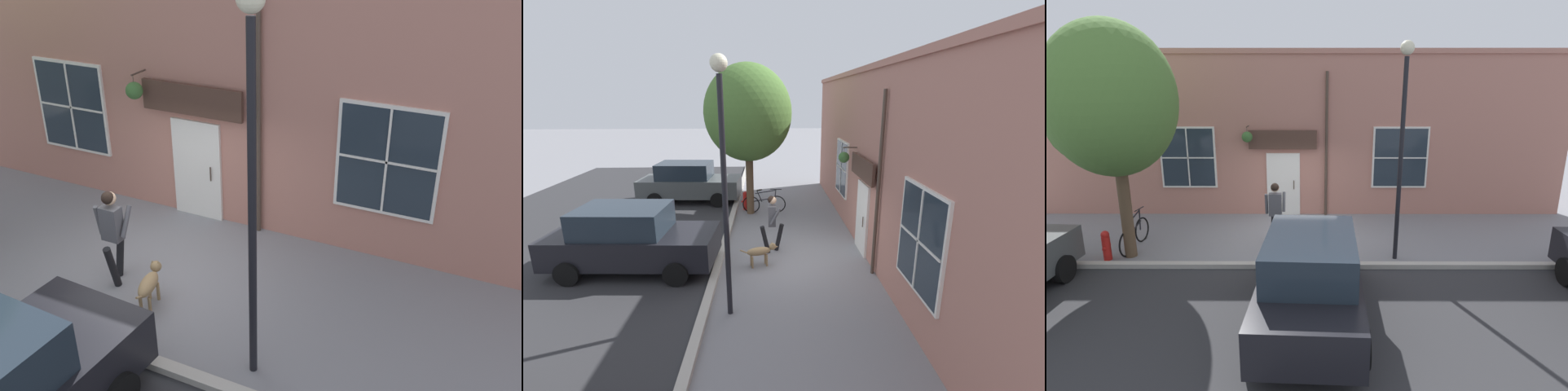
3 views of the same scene
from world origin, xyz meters
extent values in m
plane|color=gray|center=(0.00, 0.00, 0.00)|extent=(90.00, 90.00, 0.00)
cube|color=#B2ADA3|center=(2.00, 0.00, 0.06)|extent=(0.20, 28.00, 0.12)
cube|color=#2D2D30|center=(7.00, 0.00, 0.00)|extent=(10.00, 28.00, 0.01)
cube|color=#B27566|center=(-2.35, 0.00, 2.60)|extent=(0.30, 18.00, 5.19)
cube|color=#B27566|center=(-2.35, 0.00, 5.27)|extent=(0.42, 18.00, 0.16)
cube|color=white|center=(-2.18, -0.31, 1.05)|extent=(0.10, 1.10, 2.10)
cube|color=#232D38|center=(-2.15, -0.31, 1.00)|extent=(0.03, 0.90, 1.90)
cylinder|color=#47382D|center=(-2.09, 0.04, 1.05)|extent=(0.03, 0.03, 0.30)
cube|color=#4C3328|center=(-2.08, -0.31, 2.55)|extent=(0.08, 2.20, 0.60)
cylinder|color=#47382D|center=(-2.12, 1.10, 2.34)|extent=(0.09, 0.09, 4.67)
cylinder|color=#47382D|center=(-1.96, -1.41, 2.99)|extent=(0.44, 0.04, 0.04)
cylinder|color=#47382D|center=(-1.78, -1.41, 2.81)|extent=(0.01, 0.01, 0.34)
cone|color=#2D2823|center=(-1.78, -1.41, 2.59)|extent=(0.32, 0.32, 0.18)
sphere|color=#3D6B33|center=(-1.78, -1.41, 2.68)|extent=(0.34, 0.34, 0.34)
cube|color=white|center=(-2.18, -3.43, 1.95)|extent=(0.08, 1.82, 2.02)
cube|color=#232D38|center=(-2.15, -3.43, 1.95)|extent=(0.03, 1.70, 1.90)
cube|color=white|center=(-2.13, -3.43, 1.95)|extent=(0.04, 0.04, 1.90)
cube|color=white|center=(-2.13, -3.43, 1.95)|extent=(0.04, 1.70, 0.04)
cube|color=white|center=(-2.18, 3.53, 1.95)|extent=(0.08, 1.82, 2.02)
cube|color=#232D38|center=(-2.15, 3.53, 1.95)|extent=(0.03, 1.70, 1.90)
cube|color=white|center=(-2.13, 3.53, 1.95)|extent=(0.04, 0.04, 1.90)
cube|color=white|center=(-2.13, 3.53, 1.95)|extent=(0.04, 1.70, 0.04)
cylinder|color=black|center=(0.29, -0.46, 0.42)|extent=(0.30, 0.13, 0.85)
cylinder|color=black|center=(0.71, -0.30, 0.42)|extent=(0.30, 0.13, 0.85)
cube|color=#4C4C51|center=(0.50, -0.38, 1.15)|extent=(0.22, 0.34, 0.61)
sphere|color=tan|center=(0.48, -0.38, 1.61)|extent=(0.23, 0.23, 0.23)
sphere|color=black|center=(0.51, -0.38, 1.63)|extent=(0.22, 0.22, 0.22)
cylinder|color=#4C4C51|center=(0.54, -0.61, 1.17)|extent=(0.16, 0.08, 0.57)
cylinder|color=#4C4C51|center=(0.40, -0.15, 1.19)|extent=(0.33, 0.08, 0.52)
ellipsoid|color=#997A51|center=(0.88, 0.55, 0.43)|extent=(0.71, 0.42, 0.23)
cylinder|color=#997A51|center=(0.71, 0.43, 0.17)|extent=(0.06, 0.06, 0.33)
cylinder|color=#997A51|center=(0.67, 0.57, 0.17)|extent=(0.06, 0.06, 0.33)
cylinder|color=#997A51|center=(1.09, 0.53, 0.17)|extent=(0.06, 0.06, 0.33)
cylinder|color=#997A51|center=(1.05, 0.68, 0.17)|extent=(0.06, 0.06, 0.33)
sphere|color=#997A51|center=(0.50, 0.45, 0.52)|extent=(0.19, 0.19, 0.19)
cone|color=#997A51|center=(0.39, 0.42, 0.50)|extent=(0.12, 0.11, 0.09)
cone|color=#997A51|center=(0.52, 0.40, 0.61)|extent=(0.06, 0.06, 0.07)
cone|color=#997A51|center=(0.50, 0.50, 0.61)|extent=(0.06, 0.06, 0.07)
cylinder|color=#997A51|center=(1.28, 0.66, 0.48)|extent=(0.21, 0.09, 0.14)
cylinder|color=brown|center=(1.32, -4.05, 1.39)|extent=(0.29, 0.29, 2.79)
ellipsoid|color=#4C7533|center=(1.32, -4.05, 3.93)|extent=(3.27, 2.94, 3.60)
sphere|color=#4C7533|center=(1.69, -4.55, 3.36)|extent=(1.62, 1.62, 1.62)
torus|color=black|center=(0.26, -4.17, 0.33)|extent=(0.70, 0.13, 0.70)
torus|color=black|center=(1.30, -4.14, 0.33)|extent=(0.70, 0.13, 0.70)
cylinder|color=black|center=(0.78, -4.15, 0.53)|extent=(0.98, 0.06, 0.19)
cylinder|color=black|center=(0.96, -4.15, 0.67)|extent=(0.23, 0.04, 0.48)
cylinder|color=black|center=(0.73, -4.16, 0.85)|extent=(0.83, 0.06, 0.16)
cylinder|color=black|center=(0.33, -4.17, 0.65)|extent=(0.11, 0.04, 0.58)
cylinder|color=black|center=(0.30, -4.17, 0.95)|extent=(0.46, 0.09, 0.03)
ellipsoid|color=black|center=(0.96, -4.15, 0.93)|extent=(0.25, 0.11, 0.10)
cube|color=#474C4C|center=(4.03, -5.86, 0.69)|extent=(4.38, 1.97, 0.76)
cube|color=#1E2833|center=(4.25, -5.87, 1.41)|extent=(2.31, 1.66, 0.68)
cylinder|color=black|center=(2.66, -6.68, 0.31)|extent=(0.63, 0.21, 0.62)
cylinder|color=black|center=(2.74, -4.92, 0.31)|extent=(0.63, 0.21, 0.62)
cylinder|color=black|center=(5.32, -6.81, 0.31)|extent=(0.63, 0.21, 0.62)
cylinder|color=black|center=(5.41, -5.05, 0.31)|extent=(0.63, 0.21, 0.62)
cube|color=black|center=(4.17, 0.57, 0.69)|extent=(4.38, 1.97, 0.76)
cube|color=#1E2833|center=(4.39, 0.56, 1.41)|extent=(2.31, 1.66, 0.68)
cylinder|color=black|center=(2.80, -0.24, 0.31)|extent=(0.63, 0.21, 0.62)
cylinder|color=black|center=(2.89, 1.51, 0.31)|extent=(0.63, 0.21, 0.62)
cylinder|color=black|center=(5.46, -0.38, 0.31)|extent=(0.63, 0.21, 0.62)
cylinder|color=black|center=(5.55, 1.38, 0.31)|extent=(0.63, 0.21, 0.62)
cylinder|color=black|center=(1.45, 2.72, 2.44)|extent=(0.11, 0.11, 4.89)
sphere|color=beige|center=(1.45, 2.72, 5.07)|extent=(0.32, 0.32, 0.32)
cylinder|color=red|center=(1.55, -4.54, 0.31)|extent=(0.20, 0.20, 0.62)
sphere|color=red|center=(1.55, -4.54, 0.67)|extent=(0.20, 0.20, 0.20)
cylinder|color=red|center=(1.67, -4.54, 0.34)|extent=(0.10, 0.07, 0.07)
cylinder|color=red|center=(1.43, -4.54, 0.34)|extent=(0.10, 0.07, 0.07)
camera|label=1|loc=(7.05, 5.49, 5.96)|focal=40.00mm
camera|label=2|loc=(0.59, 9.31, 4.46)|focal=24.00mm
camera|label=3|loc=(11.01, 0.52, 4.29)|focal=28.00mm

